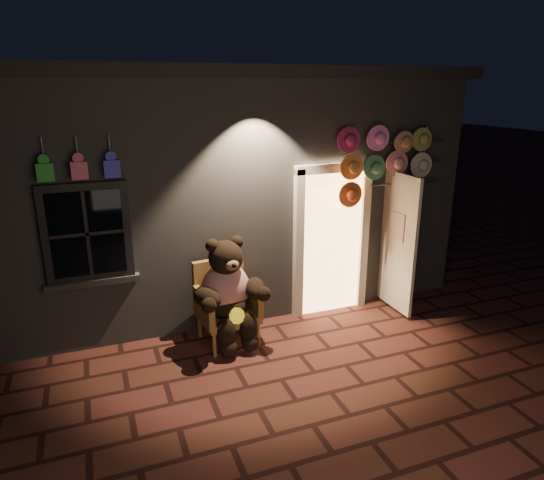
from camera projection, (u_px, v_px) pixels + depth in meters
ground at (282, 380)px, 5.54m from camera, size 60.00×60.00×0.00m
shop_building at (198, 173)px, 8.56m from camera, size 7.30×5.95×3.51m
wicker_armchair at (225, 302)px, 6.28m from camera, size 0.79×0.73×1.06m
teddy_bear at (228, 292)px, 6.11m from camera, size 1.02×0.84×1.41m
hat_rack at (386, 160)px, 6.70m from camera, size 1.75×0.22×2.67m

